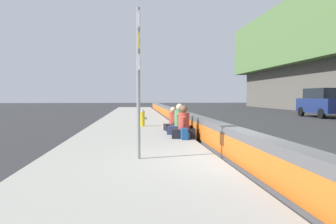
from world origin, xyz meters
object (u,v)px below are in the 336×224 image
Objects in this scene: parked_car_fourth at (322,102)px; seated_person_middle at (180,125)px; seated_person_foreground at (184,128)px; seated_person_rear at (173,123)px; route_sign_post at (139,71)px; backpack at (185,134)px; fire_hydrant at (142,117)px.

seated_person_middle is at bearing 132.73° from parked_car_fourth.
seated_person_foreground is 0.24× the size of parked_car_fourth.
seated_person_rear is at bearing 1.86° from seated_person_foreground.
route_sign_post is 3.06× the size of seated_person_foreground.
parked_car_fourth reaches higher than backpack.
seated_person_foreground is (-4.93, -1.40, -0.08)m from fire_hydrant.
seated_person_foreground is at bearing -22.78° from route_sign_post.
seated_person_foreground is 0.97× the size of seated_person_middle.
route_sign_post is at bearing 154.90° from backpack.
seated_person_rear reaches higher than fire_hydrant.
seated_person_rear is at bearing -149.42° from fire_hydrant.
seated_person_foreground is at bearing -178.14° from seated_person_rear.
seated_person_foreground is 2.94× the size of backpack.
parked_car_fourth reaches higher than fire_hydrant.
route_sign_post is at bearing 162.22° from seated_person_middle.
route_sign_post is at bearing 178.33° from fire_hydrant.
fire_hydrant is (8.88, -0.26, -1.65)m from route_sign_post.
seated_person_foreground reaches higher than seated_person_rear.
route_sign_post is 5.71m from seated_person_middle.
backpack is (-3.20, -0.05, -0.13)m from seated_person_rear.
fire_hydrant is 3.95m from seated_person_middle.
seated_person_rear is (2.71, 0.09, -0.04)m from seated_person_foreground.
parked_car_fourth is (10.36, -12.90, 0.72)m from seated_person_rear.
route_sign_post is at bearing 139.62° from parked_car_fourth.
fire_hydrant is 5.59m from backpack.
backpack is 0.08× the size of parked_car_fourth.
seated_person_foreground is (3.95, -1.66, -1.73)m from route_sign_post.
parked_car_fourth is at bearing -47.27° from seated_person_middle.
route_sign_post is 9.00× the size of backpack.
route_sign_post is at bearing 166.74° from seated_person_rear.
route_sign_post is 0.75× the size of parked_car_fourth.
backpack is at bearing 175.48° from seated_person_foreground.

